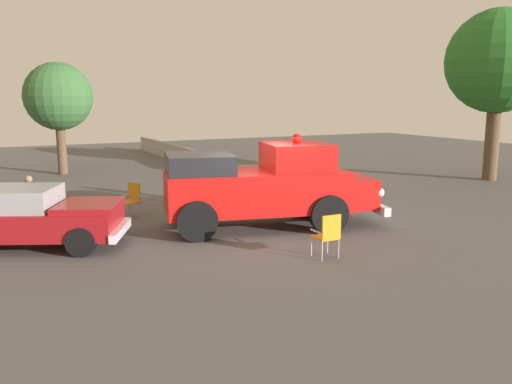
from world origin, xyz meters
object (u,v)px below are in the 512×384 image
(spectator_standing, at_px, (218,175))
(oak_tree_left, at_px, (498,62))
(spectator_seated, at_px, (29,196))
(oak_tree_right, at_px, (58,97))
(lawn_chair_near_truck, at_px, (31,198))
(vintage_fire_truck, at_px, (264,185))
(lawn_chair_by_car, at_px, (132,197))
(classic_hot_rod, at_px, (31,217))
(lawn_chair_spare, at_px, (328,233))

(spectator_standing, distance_m, oak_tree_left, 13.24)
(spectator_seated, distance_m, oak_tree_right, 9.98)
(lawn_chair_near_truck, bearing_deg, oak_tree_left, -93.35)
(lawn_chair_near_truck, distance_m, oak_tree_right, 9.88)
(vintage_fire_truck, bearing_deg, lawn_chair_by_car, 44.18)
(vintage_fire_truck, relative_size, oak_tree_right, 1.22)
(classic_hot_rod, relative_size, lawn_chair_near_truck, 4.64)
(oak_tree_left, bearing_deg, lawn_chair_spare, 116.17)
(classic_hot_rod, xyz_separation_m, lawn_chair_spare, (-4.00, -5.86, -0.16))
(lawn_chair_by_car, distance_m, lawn_chair_spare, 6.85)
(lawn_chair_by_car, relative_size, oak_tree_left, 0.14)
(vintage_fire_truck, bearing_deg, oak_tree_left, -76.26)
(lawn_chair_near_truck, distance_m, lawn_chair_spare, 9.29)
(classic_hot_rod, bearing_deg, lawn_chair_spare, -124.33)
(lawn_chair_near_truck, distance_m, spectator_seated, 0.17)
(oak_tree_left, bearing_deg, oak_tree_right, 57.96)
(lawn_chair_by_car, xyz_separation_m, spectator_seated, (1.05, 2.79, 0.11))
(lawn_chair_by_car, height_order, spectator_seated, spectator_seated)
(oak_tree_left, distance_m, oak_tree_right, 19.44)
(spectator_seated, height_order, spectator_standing, spectator_standing)
(spectator_seated, bearing_deg, spectator_standing, -93.21)
(lawn_chair_spare, distance_m, spectator_standing, 6.94)
(spectator_seated, bearing_deg, classic_hot_rod, 176.88)
(lawn_chair_near_truck, relative_size, lawn_chair_by_car, 1.00)
(lawn_chair_by_car, bearing_deg, classic_hot_rod, 126.73)
(spectator_seated, xyz_separation_m, oak_tree_left, (-0.96, -18.51, 4.32))
(lawn_chair_spare, xyz_separation_m, spectator_standing, (6.93, -0.24, 0.37))
(lawn_chair_by_car, bearing_deg, oak_tree_right, 3.95)
(classic_hot_rod, height_order, spectator_seated, classic_hot_rod)
(lawn_chair_near_truck, bearing_deg, classic_hot_rod, 176.20)
(lawn_chair_by_car, bearing_deg, lawn_chair_near_truck, 66.86)
(oak_tree_right, bearing_deg, spectator_standing, -158.29)
(lawn_chair_spare, distance_m, oak_tree_left, 14.96)
(lawn_chair_near_truck, relative_size, spectator_standing, 0.61)
(classic_hot_rod, relative_size, oak_tree_right, 0.92)
(spectator_standing, height_order, oak_tree_left, oak_tree_left)
(classic_hot_rod, bearing_deg, spectator_standing, -64.34)
(lawn_chair_by_car, distance_m, oak_tree_right, 10.82)
(vintage_fire_truck, height_order, spectator_seated, vintage_fire_truck)
(lawn_chair_spare, height_order, oak_tree_right, oak_tree_right)
(lawn_chair_near_truck, distance_m, lawn_chair_by_car, 2.98)
(lawn_chair_near_truck, height_order, lawn_chair_spare, same)
(lawn_chair_near_truck, height_order, lawn_chair_by_car, same)
(lawn_chair_by_car, xyz_separation_m, oak_tree_left, (0.09, -15.72, 4.43))
(vintage_fire_truck, relative_size, spectator_standing, 3.76)
(classic_hot_rod, bearing_deg, lawn_chair_near_truck, -3.80)
(lawn_chair_near_truck, xyz_separation_m, lawn_chair_spare, (-7.38, -5.63, 0.00))
(vintage_fire_truck, relative_size, lawn_chair_spare, 6.17)
(spectator_seated, xyz_separation_m, spectator_standing, (-0.33, -5.92, 0.27))
(spectator_seated, relative_size, spectator_standing, 0.77)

